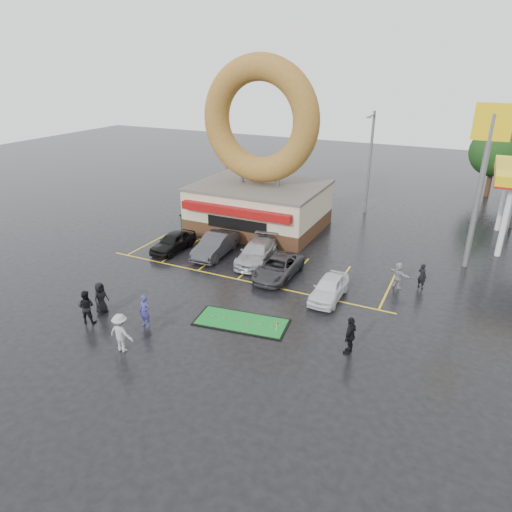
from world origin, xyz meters
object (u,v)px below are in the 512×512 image
at_px(donut_shop, 259,175).
at_px(car_black, 173,242).
at_px(streetlight_left, 226,150).
at_px(car_white, 329,288).
at_px(shell_sign, 486,157).
at_px(car_dgrey, 216,245).
at_px(person_blue, 145,311).
at_px(putting_green, 242,322).
at_px(streetlight_mid, 370,161).
at_px(person_cameraman, 350,335).
at_px(car_silver, 257,252).
at_px(car_grey, 278,267).
at_px(dumpster, 194,223).

bearing_deg(donut_shop, car_black, -115.25).
xyz_separation_m(donut_shop, streetlight_left, (-7.00, 6.95, 0.32)).
bearing_deg(car_white, shell_sign, 51.31).
relative_size(car_dgrey, person_blue, 2.68).
xyz_separation_m(car_dgrey, car_white, (9.28, -2.74, -0.11)).
relative_size(streetlight_left, putting_green, 1.73).
distance_m(streetlight_mid, person_cameraman, 23.03).
bearing_deg(donut_shop, car_dgrey, -92.08).
bearing_deg(streetlight_left, person_cameraman, -48.83).
bearing_deg(streetlight_mid, shell_sign, -44.73).
bearing_deg(person_cameraman, streetlight_mid, -160.83).
bearing_deg(car_silver, putting_green, -77.62).
bearing_deg(car_dgrey, car_black, -171.58).
distance_m(donut_shop, car_black, 8.97).
relative_size(streetlight_left, person_blue, 5.06).
bearing_deg(car_grey, car_silver, 145.83).
xyz_separation_m(dumpster, putting_green, (10.19, -11.11, -0.61)).
relative_size(car_silver, car_white, 1.25).
relative_size(car_silver, person_cameraman, 2.54).
bearing_deg(donut_shop, shell_sign, -3.47).
bearing_deg(person_blue, streetlight_left, 113.02).
height_order(car_dgrey, car_white, car_dgrey).
distance_m(streetlight_mid, putting_green, 22.62).
bearing_deg(donut_shop, dumpster, -146.13).
bearing_deg(putting_green, car_white, 54.37).
xyz_separation_m(person_cameraman, putting_green, (-5.88, 0.16, -0.93)).
bearing_deg(putting_green, dumpster, 132.53).
bearing_deg(streetlight_mid, streetlight_left, -175.91).
relative_size(donut_shop, putting_green, 2.60).
relative_size(car_white, putting_green, 0.76).
xyz_separation_m(streetlight_left, dumpster, (2.50, -9.97, -4.13)).
xyz_separation_m(shell_sign, streetlight_mid, (-9.00, 8.92, -2.60)).
distance_m(shell_sign, person_blue, 22.42).
height_order(person_blue, person_cameraman, person_cameraman).
bearing_deg(car_white, streetlight_mid, 97.31).
distance_m(car_black, car_dgrey, 3.29).
relative_size(shell_sign, person_cameraman, 5.47).
xyz_separation_m(car_silver, putting_green, (2.79, -7.63, -0.68)).
bearing_deg(car_white, dumpster, 155.16).
distance_m(car_white, person_cameraman, 5.46).
bearing_deg(car_white, putting_green, -124.99).
bearing_deg(car_dgrey, car_white, -19.21).
relative_size(streetlight_left, streetlight_mid, 1.00).
xyz_separation_m(streetlight_left, car_grey, (12.19, -15.01, -4.13)).
xyz_separation_m(shell_sign, person_cameraman, (-4.42, -13.33, -6.41)).
height_order(car_white, person_cameraman, person_cameraman).
xyz_separation_m(car_grey, car_white, (3.84, -1.40, 0.02)).
xyz_separation_m(car_dgrey, putting_green, (5.94, -7.40, -0.74)).
xyz_separation_m(streetlight_mid, dumpster, (-11.50, -10.97, -4.13)).
height_order(car_dgrey, person_cameraman, person_cameraman).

